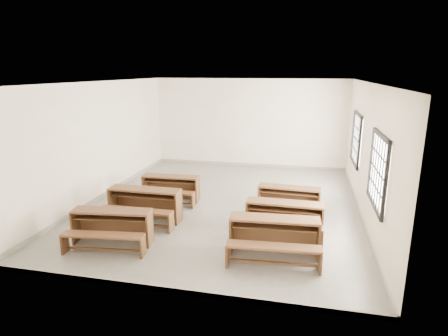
% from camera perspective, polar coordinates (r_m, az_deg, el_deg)
% --- Properties ---
extents(room, '(8.50, 8.50, 3.20)m').
position_cam_1_polar(room, '(9.56, 0.53, 6.61)').
color(room, gray).
rests_on(room, ground).
extents(desk_set_0, '(1.71, 1.03, 0.73)m').
position_cam_1_polar(desk_set_0, '(8.07, -16.79, -8.30)').
color(desk_set_0, brown).
rests_on(desk_set_0, ground).
extents(desk_set_1, '(1.73, 0.90, 0.78)m').
position_cam_1_polar(desk_set_1, '(9.09, -12.09, -5.15)').
color(desk_set_1, brown).
rests_on(desk_set_1, ground).
extents(desk_set_2, '(1.58, 0.87, 0.70)m').
position_cam_1_polar(desk_set_2, '(10.34, -8.18, -2.80)').
color(desk_set_2, brown).
rests_on(desk_set_2, ground).
extents(desk_set_3, '(1.76, 1.00, 0.77)m').
position_cam_1_polar(desk_set_3, '(7.31, 7.65, -10.02)').
color(desk_set_3, brown).
rests_on(desk_set_3, ground).
extents(desk_set_4, '(1.66, 0.88, 0.74)m').
position_cam_1_polar(desk_set_4, '(8.23, 9.14, -7.30)').
color(desk_set_4, brown).
rests_on(desk_set_4, ground).
extents(desk_set_5, '(1.57, 0.88, 0.69)m').
position_cam_1_polar(desk_set_5, '(9.47, 9.82, -4.57)').
color(desk_set_5, brown).
rests_on(desk_set_5, ground).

